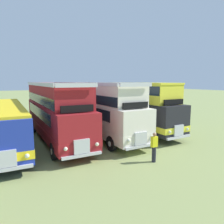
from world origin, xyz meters
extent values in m
plane|color=#8C9956|center=(0.00, 0.00, 0.00)|extent=(200.00, 200.00, 0.00)
cube|color=#1E339E|center=(0.00, 0.10, 1.70)|extent=(2.78, 11.47, 2.30)
cube|color=yellow|center=(0.00, 0.10, 1.10)|extent=(2.82, 11.51, 0.44)
cube|color=#19232D|center=(0.01, 0.50, 2.30)|extent=(2.75, 9.07, 0.76)
cube|color=#19232D|center=(-0.14, -5.54, 2.35)|extent=(2.20, 0.15, 0.90)
cube|color=silver|center=(-0.14, -5.65, 1.10)|extent=(0.90, 0.14, 0.80)
cube|color=silver|center=(-0.14, -5.68, 0.60)|extent=(2.30, 0.20, 0.16)
sphere|color=#EAEACC|center=(0.76, -5.68, 1.10)|extent=(0.22, 0.22, 0.22)
cube|color=yellow|center=(0.00, 0.10, 2.92)|extent=(2.73, 11.06, 0.14)
cylinder|color=black|center=(1.05, -4.03, 0.52)|extent=(0.31, 1.05, 1.04)
cylinder|color=silver|center=(1.20, -4.04, 0.52)|extent=(0.03, 0.36, 0.36)
cylinder|color=black|center=(1.24, 3.97, 0.52)|extent=(0.31, 1.05, 1.04)
cylinder|color=silver|center=(1.39, 3.97, 0.52)|extent=(0.03, 0.36, 0.36)
cube|color=maroon|center=(3.63, 0.18, 1.70)|extent=(2.61, 11.37, 2.30)
cube|color=maroon|center=(3.63, 0.18, 1.10)|extent=(2.65, 11.41, 0.44)
cube|color=#19232D|center=(3.63, 0.58, 2.30)|extent=(2.62, 8.97, 0.76)
cube|color=#19232D|center=(3.57, -5.43, 2.35)|extent=(2.20, 0.12, 0.90)
cube|color=silver|center=(3.57, -5.54, 1.10)|extent=(0.90, 0.13, 0.80)
cube|color=silver|center=(3.57, -5.57, 0.60)|extent=(2.30, 0.16, 0.16)
sphere|color=#EAEACC|center=(4.47, -5.56, 1.10)|extent=(0.22, 0.22, 0.22)
sphere|color=#EAEACC|center=(2.67, -5.54, 1.10)|extent=(0.22, 0.22, 0.22)
cube|color=maroon|center=(3.63, 0.43, 3.60)|extent=(2.50, 10.47, 1.50)
cube|color=silver|center=(3.58, -4.99, 4.40)|extent=(2.40, 0.12, 0.24)
cube|color=silver|center=(3.68, 5.16, 4.40)|extent=(2.40, 0.12, 0.24)
cube|color=silver|center=(4.83, 0.42, 4.40)|extent=(0.20, 10.45, 0.24)
cube|color=silver|center=(2.43, 0.45, 4.40)|extent=(0.20, 10.45, 0.24)
cube|color=#19232D|center=(3.63, 0.43, 3.30)|extent=(2.54, 10.37, 0.64)
cube|color=black|center=(3.58, -4.94, 3.10)|extent=(1.90, 0.14, 0.40)
cylinder|color=black|center=(4.74, -3.90, 0.52)|extent=(0.29, 1.04, 1.04)
cylinder|color=silver|center=(4.89, -3.90, 0.52)|extent=(0.02, 0.36, 0.36)
cylinder|color=black|center=(2.44, -3.88, 0.52)|extent=(0.29, 1.04, 1.04)
cylinder|color=silver|center=(2.29, -3.87, 0.52)|extent=(0.02, 0.36, 0.36)
cylinder|color=black|center=(4.81, 4.05, 0.52)|extent=(0.29, 1.04, 1.04)
cylinder|color=silver|center=(4.96, 4.04, 0.52)|extent=(0.02, 0.36, 0.36)
cylinder|color=black|center=(2.51, 4.07, 0.52)|extent=(0.29, 1.04, 1.04)
cylinder|color=silver|center=(2.36, 4.07, 0.52)|extent=(0.02, 0.36, 0.36)
cube|color=silver|center=(7.25, 0.05, 1.70)|extent=(2.70, 11.53, 2.30)
cube|color=silver|center=(7.25, 0.05, 1.10)|extent=(2.75, 11.57, 0.44)
cube|color=#19232D|center=(7.25, 0.45, 2.30)|extent=(2.69, 9.13, 0.76)
cube|color=#19232D|center=(7.35, -5.63, 2.35)|extent=(2.20, 0.14, 0.90)
cube|color=silver|center=(7.36, -5.74, 1.10)|extent=(0.90, 0.14, 0.80)
cube|color=silver|center=(7.36, -5.77, 0.60)|extent=(2.30, 0.18, 0.16)
sphere|color=#EAEACC|center=(8.26, -5.74, 1.10)|extent=(0.22, 0.22, 0.22)
sphere|color=#EAEACC|center=(6.46, -5.77, 1.10)|extent=(0.22, 0.22, 0.22)
cube|color=silver|center=(7.25, 0.30, 3.60)|extent=(2.59, 10.63, 1.50)
cube|color=silver|center=(7.35, -5.19, 4.40)|extent=(2.40, 0.14, 0.24)
cube|color=silver|center=(7.16, 5.09, 4.40)|extent=(2.40, 0.14, 0.24)
cube|color=silver|center=(8.45, 0.32, 4.40)|extent=(0.29, 10.59, 0.24)
cube|color=silver|center=(6.05, 0.28, 4.40)|extent=(0.29, 10.59, 0.24)
cube|color=#19232D|center=(7.25, 0.30, 3.30)|extent=(2.63, 10.53, 0.64)
cube|color=black|center=(7.35, -5.14, 3.10)|extent=(1.90, 0.15, 0.40)
cylinder|color=black|center=(8.48, -4.07, 0.52)|extent=(0.30, 1.04, 1.04)
cylinder|color=silver|center=(8.63, -4.07, 0.52)|extent=(0.03, 0.36, 0.36)
cylinder|color=black|center=(6.18, -4.11, 0.52)|extent=(0.30, 1.04, 1.04)
cylinder|color=silver|center=(6.03, -4.11, 0.52)|extent=(0.03, 0.36, 0.36)
cylinder|color=black|center=(8.33, 4.01, 0.52)|extent=(0.30, 1.04, 1.04)
cylinder|color=silver|center=(8.48, 4.02, 0.52)|extent=(0.03, 0.36, 0.36)
cylinder|color=black|center=(6.03, 3.97, 0.52)|extent=(0.30, 1.04, 1.04)
cylinder|color=silver|center=(5.88, 3.97, 0.52)|extent=(0.03, 0.36, 0.36)
cube|color=black|center=(10.88, 0.19, 1.70)|extent=(2.85, 10.91, 2.30)
cube|color=yellow|center=(10.88, 0.19, 1.10)|extent=(2.89, 10.96, 0.44)
cube|color=#19232D|center=(10.87, 0.59, 2.30)|extent=(2.80, 8.52, 0.76)
cube|color=#19232D|center=(11.05, -5.17, 2.35)|extent=(2.20, 0.17, 0.90)
cube|color=silver|center=(11.06, -5.28, 1.10)|extent=(0.90, 0.15, 0.80)
cube|color=silver|center=(11.06, -5.31, 0.60)|extent=(2.30, 0.21, 0.16)
sphere|color=#EAEACC|center=(11.96, -5.26, 1.10)|extent=(0.22, 0.22, 0.22)
sphere|color=#EAEACC|center=(10.16, -5.32, 1.10)|extent=(0.22, 0.22, 0.22)
cube|color=yellow|center=(10.87, 0.44, 3.60)|extent=(2.72, 10.01, 1.50)
cube|color=yellow|center=(10.87, 0.44, 4.42)|extent=(2.79, 10.11, 0.14)
cube|color=#19232D|center=(10.87, 0.44, 3.90)|extent=(2.76, 9.91, 0.68)
cube|color=black|center=(11.04, -4.68, 3.10)|extent=(1.90, 0.18, 0.40)
cylinder|color=black|center=(12.15, -3.59, 0.52)|extent=(0.31, 1.05, 1.04)
cylinder|color=silver|center=(12.30, -3.59, 0.52)|extent=(0.03, 0.36, 0.36)
cylinder|color=black|center=(9.85, -3.67, 0.52)|extent=(0.31, 1.05, 1.04)
cylinder|color=silver|center=(9.70, -3.67, 0.52)|extent=(0.03, 0.36, 0.36)
cylinder|color=black|center=(11.91, 3.84, 0.52)|extent=(0.31, 1.05, 1.04)
cylinder|color=silver|center=(12.06, 3.85, 0.52)|extent=(0.03, 0.36, 0.36)
cylinder|color=black|center=(9.61, 3.77, 0.52)|extent=(0.31, 1.05, 1.04)
cylinder|color=silver|center=(9.46, 3.76, 0.52)|extent=(0.03, 0.36, 0.36)
cylinder|color=#23232D|center=(7.41, -6.97, 0.45)|extent=(0.24, 0.24, 0.90)
cube|color=yellow|center=(7.41, -6.97, 1.20)|extent=(0.36, 0.22, 0.60)
sphere|color=#9E7051|center=(7.41, -6.97, 1.62)|extent=(0.22, 0.22, 0.22)
cylinder|color=#8C704C|center=(2.78, 9.10, 0.53)|extent=(0.08, 0.08, 1.05)
cylinder|color=#8C704C|center=(8.33, 9.10, 0.53)|extent=(0.08, 0.08, 1.05)
cylinder|color=#8C704C|center=(13.88, 9.10, 0.53)|extent=(0.08, 0.08, 1.05)
cylinder|color=beige|center=(0.00, 9.10, 0.93)|extent=(27.76, 0.03, 0.03)
camera|label=1|loc=(-0.35, -16.16, 4.62)|focal=34.25mm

